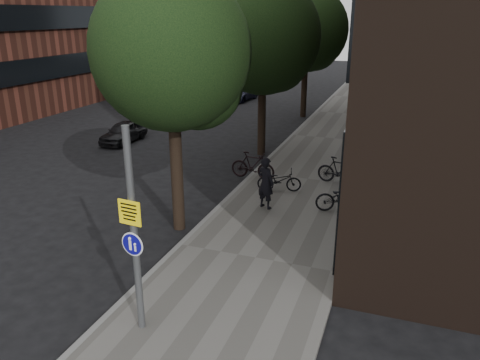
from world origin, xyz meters
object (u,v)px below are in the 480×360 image
at_px(signpost, 134,233).
at_px(pedestrian, 266,183).
at_px(parked_car_near, 124,132).
at_px(parked_bike_facade_near, 344,198).

relative_size(signpost, pedestrian, 2.44).
bearing_deg(parked_car_near, parked_bike_facade_near, -25.54).
distance_m(pedestrian, parked_bike_facade_near, 2.59).
bearing_deg(pedestrian, signpost, 108.36).
distance_m(signpost, parked_bike_facade_near, 8.25).
bearing_deg(parked_bike_facade_near, parked_car_near, 49.27).
xyz_separation_m(signpost, parked_car_near, (-8.80, 12.94, -1.75)).
bearing_deg(signpost, pedestrian, 90.68).
bearing_deg(parked_bike_facade_near, signpost, 141.55).
relative_size(signpost, parked_car_near, 1.37).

